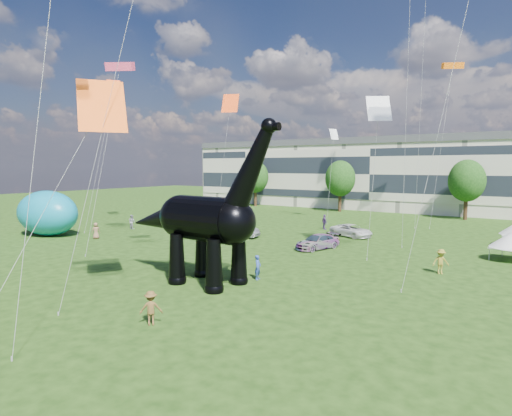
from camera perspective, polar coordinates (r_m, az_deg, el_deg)
The scene contains 13 objects.
ground at distance 25.94m, azimuth -13.06°, elevation -12.32°, with size 220.00×220.00×0.00m, color #16330C.
terrace_row at distance 82.82m, azimuth 16.23°, elevation 4.04°, with size 78.00×11.00×12.00m, color beige.
tree_far_left at distance 84.69m, azimuth -0.08°, elevation 4.49°, with size 5.20×5.20×9.44m.
tree_mid_left at distance 75.85m, azimuth 11.18°, elevation 4.26°, with size 5.20×5.20×9.44m.
tree_mid_right at distance 70.26m, azimuth 26.32°, elevation 3.69°, with size 5.20×5.20×9.44m.
dinosaur_sculpture at distance 29.19m, azimuth -7.35°, elevation -1.75°, with size 13.62×3.85×11.15m.
car_silver at distance 49.76m, azimuth -2.71°, elevation -2.64°, with size 1.88×4.67×1.59m, color silver.
car_grey at distance 47.90m, azimuth -2.57°, elevation -2.92°, with size 1.77×5.07×1.67m, color slate.
car_white at distance 49.27m, azimuth 12.58°, elevation -2.97°, with size 2.32×5.02×1.40m, color white.
car_dark at distance 41.47m, azimuth 8.19°, elevation -4.48°, with size 1.97×4.85×1.41m, color #595960.
gazebo_left at distance 62.24m, azimuth -10.63°, elevation -0.12°, with size 4.22×4.22×2.60m.
inflatable_teal at distance 54.30m, azimuth -26.05°, elevation -0.62°, with size 8.26×5.16×5.16m, color #0D84A5.
visitors at distance 39.92m, azimuth -1.14°, elevation -4.54°, with size 51.01×38.57×1.87m.
Camera 1 is at (18.42, -16.47, 7.92)m, focal length 30.00 mm.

